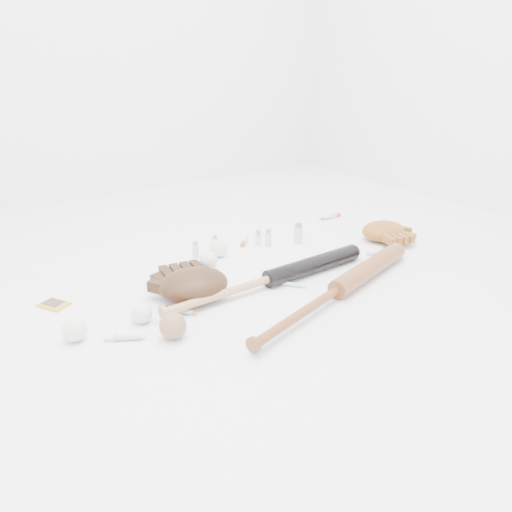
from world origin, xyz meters
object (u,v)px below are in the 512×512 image
bat_dark (269,279)px  glove_dark (193,284)px  bat_wood (338,289)px  pedestal (209,273)px

bat_dark → glove_dark: glove_dark is taller
bat_wood → pedestal: 0.49m
bat_dark → pedestal: (-0.14, 0.20, -0.02)m
pedestal → glove_dark: bearing=-136.2°
glove_dark → bat_dark: bearing=-8.9°
bat_dark → bat_wood: 0.25m
bat_dark → pedestal: bat_dark is taller
bat_wood → glove_dark: 0.50m
glove_dark → pedestal: glove_dark is taller
bat_wood → bat_dark: bearing=107.9°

